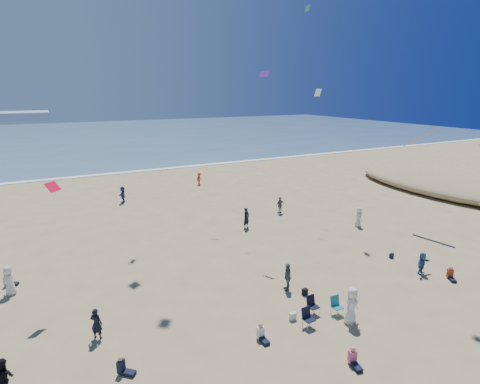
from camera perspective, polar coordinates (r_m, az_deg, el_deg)
ocean at (r=105.41m, az=-23.50°, el=7.70°), size 220.00×100.00×0.06m
surf_line at (r=56.17m, az=-19.51°, el=2.60°), size 220.00×1.20×0.08m
standing_flyers at (r=26.73m, az=-0.10°, el=-8.08°), size 26.88×43.30×1.93m
seated_group at (r=20.03m, az=-0.03°, el=-18.07°), size 25.60×15.50×0.84m
chair_cluster at (r=20.58m, az=12.11°, el=-17.17°), size 2.64×1.44×1.00m
white_tote at (r=20.43m, az=8.05°, el=-18.24°), size 0.35×0.20×0.40m
black_backpack at (r=22.65m, az=9.85°, el=-14.74°), size 0.30×0.22×0.38m
navy_bag at (r=28.80m, az=22.09°, el=-8.98°), size 0.28×0.18×0.34m
kites_aloft at (r=27.23m, az=11.39°, el=22.71°), size 43.38×42.64×28.37m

